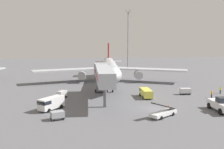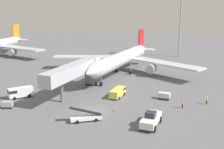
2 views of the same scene
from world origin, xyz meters
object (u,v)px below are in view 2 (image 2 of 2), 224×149
(jet_bridge, at_px, (76,71))
(apron_light_mast, at_px, (181,10))
(service_van_near_center, at_px, (118,92))
(baggage_cart_mid_left, at_px, (49,83))
(airplane_at_gate, at_px, (123,59))
(ground_crew_worker_midground, at_px, (183,104))
(baggage_cart_near_left, at_px, (164,96))
(pushback_tug, at_px, (151,119))
(safety_cone_alpha, at_px, (113,110))
(belt_loader_truck, at_px, (86,117))
(baggage_cart_outer_right, at_px, (8,104))
(ground_crew_worker_foreground, at_px, (207,100))
(service_van_rear_left, at_px, (20,92))

(jet_bridge, height_order, apron_light_mast, apron_light_mast)
(service_van_near_center, distance_m, baggage_cart_mid_left, 18.80)
(airplane_at_gate, relative_size, ground_crew_worker_midground, 27.45)
(baggage_cart_near_left, distance_m, ground_crew_worker_midground, 6.01)
(pushback_tug, height_order, apron_light_mast, apron_light_mast)
(service_van_near_center, relative_size, apron_light_mast, 0.22)
(ground_crew_worker_midground, distance_m, safety_cone_alpha, 13.95)
(belt_loader_truck, relative_size, baggage_cart_outer_right, 2.29)
(ground_crew_worker_foreground, xyz_separation_m, ground_crew_worker_midground, (-4.59, -3.90, -0.04))
(airplane_at_gate, distance_m, ground_crew_worker_midground, 31.08)
(baggage_cart_outer_right, relative_size, ground_crew_worker_midground, 1.41)
(safety_cone_alpha, distance_m, apron_light_mast, 66.97)
(jet_bridge, distance_m, baggage_cart_outer_right, 16.38)
(ground_crew_worker_midground, height_order, apron_light_mast, apron_light_mast)
(baggage_cart_mid_left, bearing_deg, apron_light_mast, 62.87)
(jet_bridge, height_order, pushback_tug, jet_bridge)
(pushback_tug, distance_m, service_van_rear_left, 30.82)
(pushback_tug, height_order, service_van_near_center, pushback_tug)
(apron_light_mast, bearing_deg, airplane_at_gate, -111.33)
(ground_crew_worker_midground, relative_size, apron_light_mast, 0.07)
(ground_crew_worker_foreground, relative_size, apron_light_mast, 0.07)
(jet_bridge, height_order, service_van_near_center, jet_bridge)
(jet_bridge, xyz_separation_m, service_van_near_center, (9.79, 0.78, -4.38))
(airplane_at_gate, height_order, belt_loader_truck, airplane_at_gate)
(jet_bridge, bearing_deg, apron_light_mast, 71.97)
(airplane_at_gate, relative_size, safety_cone_alpha, 89.91)
(airplane_at_gate, bearing_deg, safety_cone_alpha, -77.67)
(jet_bridge, height_order, ground_crew_worker_midground, jet_bridge)
(ground_crew_worker_midground, bearing_deg, belt_loader_truck, -143.15)
(airplane_at_gate, distance_m, service_van_rear_left, 32.69)
(jet_bridge, height_order, ground_crew_worker_foreground, jet_bridge)
(baggage_cart_outer_right, bearing_deg, safety_cone_alpha, 12.45)
(service_van_near_center, relative_size, ground_crew_worker_foreground, 3.16)
(belt_loader_truck, xyz_separation_m, baggage_cart_outer_right, (-17.38, 1.21, 0.03))
(jet_bridge, xyz_separation_m, service_van_rear_left, (-10.56, -6.62, -4.16))
(service_van_rear_left, height_order, ground_crew_worker_midground, service_van_rear_left)
(baggage_cart_mid_left, xyz_separation_m, apron_light_mast, (27.07, 52.83, 17.25))
(pushback_tug, xyz_separation_m, service_van_near_center, (-9.88, 13.44, -0.13))
(jet_bridge, bearing_deg, service_van_near_center, 4.56)
(jet_bridge, distance_m, service_van_rear_left, 13.14)
(airplane_at_gate, xyz_separation_m, baggage_cart_outer_right, (-13.99, -34.79, -3.86))
(belt_loader_truck, bearing_deg, airplane_at_gate, 95.38)
(jet_bridge, distance_m, service_van_near_center, 10.75)
(baggage_cart_near_left, distance_m, safety_cone_alpha, 13.30)
(jet_bridge, bearing_deg, baggage_cart_near_left, 5.96)
(service_van_rear_left, height_order, safety_cone_alpha, service_van_rear_left)
(apron_light_mast, bearing_deg, belt_loader_truck, -98.03)
(ground_crew_worker_midground, xyz_separation_m, apron_light_mast, (-5.90, 58.14, 17.21))
(belt_loader_truck, distance_m, ground_crew_worker_foreground, 25.72)
(baggage_cart_near_left, xyz_separation_m, apron_light_mast, (-1.69, 53.85, 17.29))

